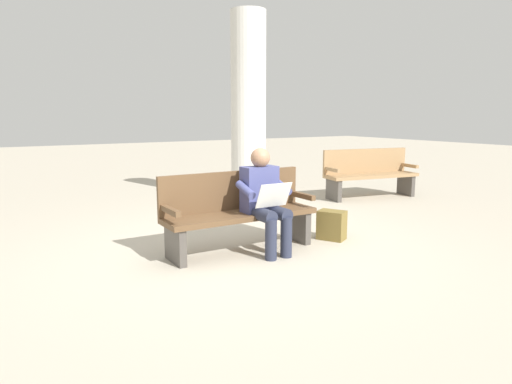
{
  "coord_description": "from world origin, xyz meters",
  "views": [
    {
      "loc": [
        2.54,
        4.46,
        1.56
      ],
      "look_at": [
        -0.11,
        0.15,
        0.7
      ],
      "focal_mm": 32.54,
      "sensor_mm": 36.0,
      "label": 1
    }
  ],
  "objects_px": {
    "bench_near": "(238,211)",
    "backpack": "(332,225)",
    "person_seated": "(265,198)",
    "support_pillar": "(248,108)",
    "bench_far": "(369,173)"
  },
  "relations": [
    {
      "from": "backpack",
      "to": "bench_far",
      "type": "height_order",
      "value": "bench_far"
    },
    {
      "from": "backpack",
      "to": "bench_near",
      "type": "bearing_deg",
      "value": -10.3
    },
    {
      "from": "person_seated",
      "to": "bench_near",
      "type": "bearing_deg",
      "value": -47.75
    },
    {
      "from": "backpack",
      "to": "bench_far",
      "type": "relative_size",
      "value": 0.21
    },
    {
      "from": "bench_near",
      "to": "backpack",
      "type": "xyz_separation_m",
      "value": [
        -1.22,
        0.22,
        -0.28
      ]
    },
    {
      "from": "bench_far",
      "to": "support_pillar",
      "type": "bearing_deg",
      "value": -14.73
    },
    {
      "from": "backpack",
      "to": "person_seated",
      "type": "bearing_deg",
      "value": 0.7
    },
    {
      "from": "person_seated",
      "to": "backpack",
      "type": "height_order",
      "value": "person_seated"
    },
    {
      "from": "backpack",
      "to": "support_pillar",
      "type": "xyz_separation_m",
      "value": [
        -0.49,
        -2.86,
        1.48
      ]
    },
    {
      "from": "backpack",
      "to": "bench_far",
      "type": "distance_m",
      "value": 3.2
    },
    {
      "from": "person_seated",
      "to": "backpack",
      "type": "distance_m",
      "value": 1.1
    },
    {
      "from": "person_seated",
      "to": "backpack",
      "type": "relative_size",
      "value": 2.98
    },
    {
      "from": "bench_near",
      "to": "person_seated",
      "type": "relative_size",
      "value": 1.53
    },
    {
      "from": "person_seated",
      "to": "support_pillar",
      "type": "distance_m",
      "value": 3.4
    },
    {
      "from": "bench_far",
      "to": "bench_near",
      "type": "bearing_deg",
      "value": 34.2
    }
  ]
}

